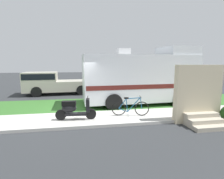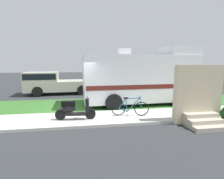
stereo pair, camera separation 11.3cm
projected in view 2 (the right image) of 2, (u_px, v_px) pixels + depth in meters
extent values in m
plane|color=#2D3033|center=(71.00, 113.00, 8.72)|extent=(80.00, 80.00, 0.00)
cube|color=beige|center=(69.00, 120.00, 7.54)|extent=(24.00, 2.00, 0.12)
cube|color=#336628|center=(73.00, 105.00, 10.18)|extent=(24.00, 3.40, 0.08)
cube|color=silver|center=(139.00, 78.00, 10.40)|extent=(6.65, 2.66, 2.62)
cube|color=silver|center=(177.00, 51.00, 10.63)|extent=(1.90, 2.33, 0.50)
cube|color=#591E19|center=(139.00, 84.00, 10.46)|extent=(6.52, 2.67, 0.24)
cube|color=black|center=(189.00, 69.00, 10.97)|extent=(0.17, 2.02, 0.90)
cube|color=silver|center=(124.00, 52.00, 9.98)|extent=(0.73, 0.63, 0.36)
cylinder|color=black|center=(161.00, 93.00, 12.08)|extent=(0.91, 0.32, 0.90)
cylinder|color=black|center=(180.00, 99.00, 9.87)|extent=(0.91, 0.32, 0.90)
cylinder|color=black|center=(106.00, 95.00, 11.32)|extent=(0.91, 0.32, 0.90)
cylinder|color=black|center=(114.00, 102.00, 9.12)|extent=(0.91, 0.32, 0.90)
cylinder|color=black|center=(90.00, 114.00, 7.42)|extent=(0.45, 0.13, 0.44)
cylinder|color=black|center=(60.00, 115.00, 7.32)|extent=(0.45, 0.13, 0.44)
cube|color=black|center=(76.00, 114.00, 7.37)|extent=(0.89, 0.34, 0.10)
cube|color=black|center=(68.00, 103.00, 7.28)|extent=(0.58, 0.30, 0.20)
ellipsoid|color=black|center=(69.00, 108.00, 7.31)|extent=(0.62, 0.34, 0.36)
cube|color=black|center=(87.00, 105.00, 7.35)|extent=(0.16, 0.33, 0.56)
cylinder|color=black|center=(87.00, 97.00, 7.30)|extent=(0.07, 0.50, 0.04)
sphere|color=white|center=(87.00, 101.00, 7.33)|extent=(0.12, 0.12, 0.12)
torus|color=black|center=(142.00, 109.00, 7.87)|extent=(0.64, 0.17, 0.64)
torus|color=black|center=(118.00, 108.00, 7.91)|extent=(0.64, 0.17, 0.64)
cylinder|color=#1E6699|center=(133.00, 105.00, 7.86)|extent=(0.58, 0.15, 0.67)
cylinder|color=#1E6699|center=(126.00, 105.00, 7.87)|extent=(0.10, 0.05, 0.60)
cylinder|color=#1E6699|center=(133.00, 98.00, 7.81)|extent=(0.62, 0.16, 0.09)
cylinder|color=#1E6699|center=(123.00, 110.00, 7.91)|extent=(0.41, 0.12, 0.18)
cylinder|color=#1E6699|center=(122.00, 104.00, 7.87)|extent=(0.36, 0.11, 0.47)
cylinder|color=#1E6699|center=(141.00, 103.00, 7.83)|extent=(0.12, 0.06, 0.51)
cube|color=black|center=(126.00, 98.00, 7.82)|extent=(0.22, 0.14, 0.06)
cylinder|color=black|center=(140.00, 97.00, 7.79)|extent=(0.13, 0.52, 0.03)
cube|color=#B7B29E|center=(42.00, 82.00, 13.84)|extent=(2.56, 2.24, 1.48)
cube|color=black|center=(42.00, 76.00, 13.77)|extent=(2.44, 2.25, 0.44)
cube|color=#B7B29E|center=(77.00, 85.00, 14.48)|extent=(3.10, 2.28, 0.77)
cylinder|color=black|center=(38.00, 92.00, 12.92)|extent=(0.77, 0.29, 0.76)
cylinder|color=black|center=(42.00, 88.00, 14.86)|extent=(0.77, 0.29, 0.76)
cylinder|color=black|center=(82.00, 90.00, 13.63)|extent=(0.77, 0.29, 0.76)
cylinder|color=black|center=(81.00, 87.00, 15.57)|extent=(0.77, 0.29, 0.76)
cube|color=#B2A893|center=(206.00, 126.00, 6.78)|extent=(1.40, 0.96, 0.16)
cube|color=#B2A893|center=(203.00, 120.00, 6.92)|extent=(1.40, 0.64, 0.16)
cube|color=#B2A893|center=(201.00, 115.00, 7.05)|extent=(1.40, 0.32, 0.16)
cube|color=beige|center=(198.00, 94.00, 7.23)|extent=(2.00, 0.30, 2.40)
cylinder|color=#B2B2B7|center=(206.00, 111.00, 8.29)|extent=(0.08, 0.08, 0.22)
cylinder|color=#B2B2B7|center=(206.00, 108.00, 8.27)|extent=(0.03, 0.03, 0.04)
cylinder|color=black|center=(207.00, 108.00, 8.27)|extent=(0.04, 0.04, 0.02)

